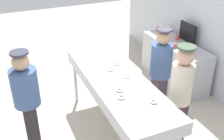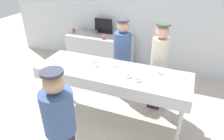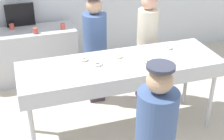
# 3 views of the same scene
# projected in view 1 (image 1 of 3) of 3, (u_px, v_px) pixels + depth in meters

# --- Properties ---
(ground_plane) EXTENTS (16.00, 16.00, 0.00)m
(ground_plane) POSITION_uv_depth(u_px,v_px,m) (117.00, 133.00, 4.63)
(ground_plane) COLOR beige
(fryer_conveyor) EXTENTS (2.57, 0.82, 1.06)m
(fryer_conveyor) POSITION_uv_depth(u_px,v_px,m) (117.00, 84.00, 4.17)
(fryer_conveyor) COLOR #B7BABF
(fryer_conveyor) RESTS_ON ground
(sugar_donut_0) EXTENTS (0.13, 0.13, 0.03)m
(sugar_donut_0) POSITION_uv_depth(u_px,v_px,m) (154.00, 101.00, 3.58)
(sugar_donut_0) COLOR #FCE6CC
(sugar_donut_0) RESTS_ON fryer_conveyor
(sugar_donut_1) EXTENTS (0.13, 0.13, 0.03)m
(sugar_donut_1) POSITION_uv_depth(u_px,v_px,m) (117.00, 64.00, 4.53)
(sugar_donut_1) COLOR white
(sugar_donut_1) RESTS_ON fryer_conveyor
(sugar_donut_2) EXTENTS (0.15, 0.15, 0.03)m
(sugar_donut_2) POSITION_uv_depth(u_px,v_px,m) (110.00, 69.00, 4.36)
(sugar_donut_2) COLOR #ECECC9
(sugar_donut_2) RESTS_ON fryer_conveyor
(sugar_donut_3) EXTENTS (0.11, 0.11, 0.03)m
(sugar_donut_3) POSITION_uv_depth(u_px,v_px,m) (120.00, 90.00, 3.83)
(sugar_donut_3) COLOR #F9EACA
(sugar_donut_3) RESTS_ON fryer_conveyor
(sugar_donut_4) EXTENTS (0.13, 0.13, 0.03)m
(sugar_donut_4) POSITION_uv_depth(u_px,v_px,m) (121.00, 97.00, 3.67)
(sugar_donut_4) COLOR #EEECCD
(sugar_donut_4) RESTS_ON fryer_conveyor
(sugar_donut_5) EXTENTS (0.13, 0.13, 0.03)m
(sugar_donut_5) POSITION_uv_depth(u_px,v_px,m) (126.00, 76.00, 4.16)
(sugar_donut_5) COLOR #FEEFC5
(sugar_donut_5) RESTS_ON fryer_conveyor
(worker_baker) EXTENTS (0.35, 0.35, 1.69)m
(worker_baker) POSITION_uv_depth(u_px,v_px,m) (160.00, 70.00, 4.56)
(worker_baker) COLOR #3C303B
(worker_baker) RESTS_ON ground
(worker_assistant) EXTENTS (0.30, 0.30, 1.74)m
(worker_assistant) POSITION_uv_depth(u_px,v_px,m) (180.00, 96.00, 3.88)
(worker_assistant) COLOR #3C233B
(worker_assistant) RESTS_ON ground
(customer_waiting) EXTENTS (0.37, 0.37, 1.70)m
(customer_waiting) POSITION_uv_depth(u_px,v_px,m) (27.00, 98.00, 3.80)
(customer_waiting) COLOR #262129
(customer_waiting) RESTS_ON ground
(prep_counter) EXTENTS (1.75, 0.60, 0.91)m
(prep_counter) POSITION_uv_depth(u_px,v_px,m) (174.00, 62.00, 5.95)
(prep_counter) COLOR #B7BABF
(prep_counter) RESTS_ON ground
(paper_cup_0) EXTENTS (0.08, 0.08, 0.09)m
(paper_cup_0) POSITION_uv_depth(u_px,v_px,m) (158.00, 29.00, 6.37)
(paper_cup_0) COLOR #CC4C3F
(paper_cup_0) RESTS_ON prep_counter
(paper_cup_1) EXTENTS (0.08, 0.08, 0.09)m
(paper_cup_1) POSITION_uv_depth(u_px,v_px,m) (192.00, 54.00, 5.14)
(paper_cup_1) COLOR #CC4C3F
(paper_cup_1) RESTS_ON prep_counter
(paper_cup_2) EXTENTS (0.08, 0.08, 0.09)m
(paper_cup_2) POSITION_uv_depth(u_px,v_px,m) (175.00, 46.00, 5.49)
(paper_cup_2) COLOR #CC4C3F
(paper_cup_2) RESTS_ON prep_counter
(paper_cup_3) EXTENTS (0.08, 0.08, 0.09)m
(paper_cup_3) POSITION_uv_depth(u_px,v_px,m) (177.00, 37.00, 5.89)
(paper_cup_3) COLOR #CC4C3F
(paper_cup_3) RESTS_ON prep_counter
(menu_display) EXTENTS (0.48, 0.04, 0.39)m
(menu_display) POSITION_uv_depth(u_px,v_px,m) (187.00, 32.00, 5.73)
(menu_display) COLOR black
(menu_display) RESTS_ON prep_counter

